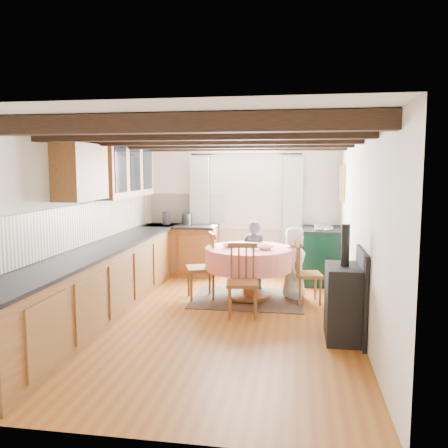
% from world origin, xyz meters
% --- Properties ---
extents(floor, '(3.60, 5.50, 0.00)m').
position_xyz_m(floor, '(0.00, 0.00, 0.00)').
color(floor, '#94561B').
rests_on(floor, ground).
extents(ceiling, '(3.60, 5.50, 0.00)m').
position_xyz_m(ceiling, '(0.00, 0.00, 2.40)').
color(ceiling, white).
rests_on(ceiling, ground).
extents(wall_back, '(3.60, 0.00, 2.40)m').
position_xyz_m(wall_back, '(0.00, 2.75, 1.20)').
color(wall_back, silver).
rests_on(wall_back, ground).
extents(wall_front, '(3.60, 0.00, 2.40)m').
position_xyz_m(wall_front, '(0.00, -2.75, 1.20)').
color(wall_front, silver).
rests_on(wall_front, ground).
extents(wall_left, '(0.00, 5.50, 2.40)m').
position_xyz_m(wall_left, '(-1.80, 0.00, 1.20)').
color(wall_left, silver).
rests_on(wall_left, ground).
extents(wall_right, '(0.00, 5.50, 2.40)m').
position_xyz_m(wall_right, '(1.80, 0.00, 1.20)').
color(wall_right, silver).
rests_on(wall_right, ground).
extents(beam_a, '(3.60, 0.16, 0.16)m').
position_xyz_m(beam_a, '(0.00, -2.00, 2.31)').
color(beam_a, black).
rests_on(beam_a, ceiling).
extents(beam_b, '(3.60, 0.16, 0.16)m').
position_xyz_m(beam_b, '(0.00, -1.00, 2.31)').
color(beam_b, black).
rests_on(beam_b, ceiling).
extents(beam_c, '(3.60, 0.16, 0.16)m').
position_xyz_m(beam_c, '(0.00, 0.00, 2.31)').
color(beam_c, black).
rests_on(beam_c, ceiling).
extents(beam_d, '(3.60, 0.16, 0.16)m').
position_xyz_m(beam_d, '(0.00, 1.00, 2.31)').
color(beam_d, black).
rests_on(beam_d, ceiling).
extents(beam_e, '(3.60, 0.16, 0.16)m').
position_xyz_m(beam_e, '(0.00, 2.00, 2.31)').
color(beam_e, black).
rests_on(beam_e, ceiling).
extents(splash_left, '(0.02, 4.50, 0.55)m').
position_xyz_m(splash_left, '(-1.78, 0.30, 1.20)').
color(splash_left, beige).
rests_on(splash_left, wall_left).
extents(splash_back, '(1.40, 0.02, 0.55)m').
position_xyz_m(splash_back, '(-1.00, 2.73, 1.20)').
color(splash_back, beige).
rests_on(splash_back, wall_back).
extents(base_cabinet_left, '(0.60, 5.30, 0.88)m').
position_xyz_m(base_cabinet_left, '(-1.50, 0.00, 0.44)').
color(base_cabinet_left, brown).
rests_on(base_cabinet_left, floor).
extents(base_cabinet_back, '(1.30, 0.60, 0.88)m').
position_xyz_m(base_cabinet_back, '(-1.05, 2.45, 0.44)').
color(base_cabinet_back, brown).
rests_on(base_cabinet_back, floor).
extents(worktop_left, '(0.64, 5.30, 0.04)m').
position_xyz_m(worktop_left, '(-1.48, 0.00, 0.90)').
color(worktop_left, black).
rests_on(worktop_left, base_cabinet_left).
extents(worktop_back, '(1.30, 0.64, 0.04)m').
position_xyz_m(worktop_back, '(-1.05, 2.43, 0.90)').
color(worktop_back, black).
rests_on(worktop_back, base_cabinet_back).
extents(wall_cabinet_glass, '(0.34, 1.80, 0.90)m').
position_xyz_m(wall_cabinet_glass, '(-1.63, 1.20, 1.95)').
color(wall_cabinet_glass, brown).
rests_on(wall_cabinet_glass, wall_left).
extents(wall_cabinet_solid, '(0.34, 0.90, 0.70)m').
position_xyz_m(wall_cabinet_solid, '(-1.63, -0.30, 1.90)').
color(wall_cabinet_solid, brown).
rests_on(wall_cabinet_solid, wall_left).
extents(window_frame, '(1.34, 0.03, 1.54)m').
position_xyz_m(window_frame, '(0.10, 2.73, 1.60)').
color(window_frame, white).
rests_on(window_frame, wall_back).
extents(window_pane, '(1.20, 0.01, 1.40)m').
position_xyz_m(window_pane, '(0.10, 2.74, 1.60)').
color(window_pane, white).
rests_on(window_pane, wall_back).
extents(curtain_left, '(0.35, 0.10, 2.10)m').
position_xyz_m(curtain_left, '(-0.75, 2.65, 1.10)').
color(curtain_left, beige).
rests_on(curtain_left, wall_back).
extents(curtain_right, '(0.35, 0.10, 2.10)m').
position_xyz_m(curtain_right, '(0.95, 2.65, 1.10)').
color(curtain_right, beige).
rests_on(curtain_right, wall_back).
extents(curtain_rod, '(2.00, 0.03, 0.03)m').
position_xyz_m(curtain_rod, '(0.10, 2.65, 2.20)').
color(curtain_rod, black).
rests_on(curtain_rod, wall_back).
extents(wall_picture, '(0.04, 0.50, 0.60)m').
position_xyz_m(wall_picture, '(1.77, 2.30, 1.70)').
color(wall_picture, gold).
rests_on(wall_picture, wall_right).
extents(wall_plate, '(0.30, 0.02, 0.30)m').
position_xyz_m(wall_plate, '(1.05, 2.72, 1.70)').
color(wall_plate, silver).
rests_on(wall_plate, wall_back).
extents(rug, '(1.65, 1.28, 0.01)m').
position_xyz_m(rug, '(0.34, 1.01, 0.01)').
color(rug, '#383227').
rests_on(rug, floor).
extents(dining_table, '(1.29, 1.29, 0.78)m').
position_xyz_m(dining_table, '(0.34, 1.01, 0.39)').
color(dining_table, '#E98782').
rests_on(dining_table, floor).
extents(chair_near, '(0.46, 0.48, 0.96)m').
position_xyz_m(chair_near, '(0.35, 0.17, 0.48)').
color(chair_near, brown).
rests_on(chair_near, floor).
extents(chair_left, '(0.56, 0.55, 0.99)m').
position_xyz_m(chair_left, '(-0.37, 0.93, 0.50)').
color(chair_left, brown).
rests_on(chair_left, floor).
extents(chair_right, '(0.47, 0.46, 0.90)m').
position_xyz_m(chair_right, '(1.21, 0.96, 0.45)').
color(chair_right, brown).
rests_on(chair_right, floor).
extents(aga_range, '(0.67, 1.03, 0.95)m').
position_xyz_m(aga_range, '(1.47, 2.30, 0.48)').
color(aga_range, black).
rests_on(aga_range, floor).
extents(cast_iron_stove, '(0.40, 0.66, 1.32)m').
position_xyz_m(cast_iron_stove, '(1.58, -0.46, 0.66)').
color(cast_iron_stove, black).
rests_on(cast_iron_stove, floor).
extents(child_far, '(0.41, 0.28, 1.11)m').
position_xyz_m(child_far, '(0.35, 1.63, 0.56)').
color(child_far, '#353B48').
rests_on(child_far, floor).
extents(child_right, '(0.42, 0.57, 1.08)m').
position_xyz_m(child_right, '(1.00, 1.16, 0.54)').
color(child_right, beige).
rests_on(child_right, floor).
extents(bowl_a, '(0.32, 0.32, 0.06)m').
position_xyz_m(bowl_a, '(0.58, 0.90, 0.81)').
color(bowl_a, silver).
rests_on(bowl_a, dining_table).
extents(bowl_b, '(0.27, 0.27, 0.06)m').
position_xyz_m(bowl_b, '(0.04, 0.99, 0.81)').
color(bowl_b, silver).
rests_on(bowl_b, dining_table).
extents(cup, '(0.12, 0.12, 0.09)m').
position_xyz_m(cup, '(0.41, 0.90, 0.82)').
color(cup, silver).
rests_on(cup, dining_table).
extents(canister_tall, '(0.14, 0.14, 0.24)m').
position_xyz_m(canister_tall, '(-1.34, 2.46, 1.04)').
color(canister_tall, '#262628').
rests_on(canister_tall, worktop_back).
extents(canister_wide, '(0.19, 0.19, 0.21)m').
position_xyz_m(canister_wide, '(-0.96, 2.50, 1.02)').
color(canister_wide, '#262628').
rests_on(canister_wide, worktop_back).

